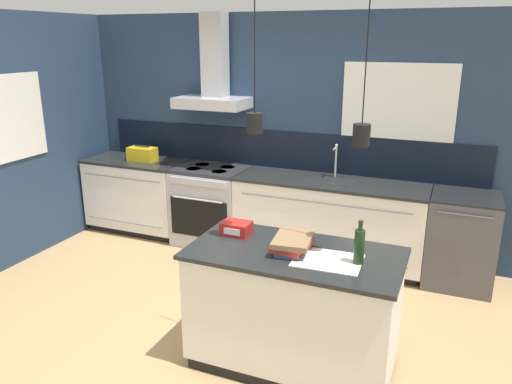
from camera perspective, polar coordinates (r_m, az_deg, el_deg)
name	(u,v)px	position (r m, az deg, el deg)	size (l,w,h in m)	color
ground_plane	(198,327)	(4.39, -6.61, -15.03)	(16.00, 16.00, 0.00)	tan
wall_back	(278,129)	(5.64, 2.50, 7.22)	(5.60, 2.22, 2.60)	navy
wall_left	(26,138)	(5.90, -24.83, 5.60)	(0.08, 3.80, 2.60)	navy
counter_run_left	(139,195)	(6.38, -13.23, -0.31)	(1.24, 0.64, 0.91)	black
counter_run_sink	(329,221)	(5.39, 8.33, -3.29)	(2.01, 0.64, 1.27)	black
oven_range	(211,205)	(5.86, -5.11, -1.54)	(0.81, 0.66, 0.91)	#B5B5BA
dishwasher	(461,240)	(5.25, 22.38, -5.09)	(0.63, 0.65, 0.91)	#4C4C51
kitchen_island	(293,309)	(3.71, 4.28, -13.16)	(1.49, 0.77, 0.91)	black
bottle_on_island	(359,246)	(3.33, 11.72, -6.07)	(0.07, 0.07, 0.30)	#193319
book_stack	(292,244)	(3.48, 4.19, -5.93)	(0.29, 0.36, 0.11)	#335684
red_supply_box	(236,228)	(3.78, -2.27, -4.14)	(0.21, 0.17, 0.10)	red
paper_pile	(328,260)	(3.39, 8.21, -7.74)	(0.46, 0.36, 0.01)	silver
yellow_toolbox	(142,154)	(6.19, -12.86, 4.27)	(0.34, 0.18, 0.19)	gold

